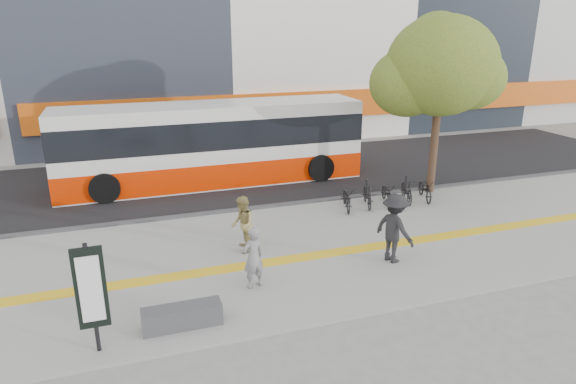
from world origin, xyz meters
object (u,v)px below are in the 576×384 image
object	(u,v)px
bus	(213,146)
pedestrian_dark	(394,228)
signboard	(91,290)
street_tree	(439,68)
pedestrian_tan	(243,224)
seated_woman	(253,257)
bench	(182,316)

from	to	relation	value
bus	pedestrian_dark	bearing A→B (deg)	-69.86
signboard	pedestrian_dark	distance (m)	7.35
street_tree	pedestrian_dark	distance (m)	7.25
pedestrian_tan	pedestrian_dark	xyz separation A→B (m)	(3.54, -1.82, 0.14)
street_tree	bus	world-z (taller)	street_tree
seated_woman	pedestrian_tan	xyz separation A→B (m)	(0.23, 1.98, 0.02)
bus	pedestrian_dark	xyz separation A→B (m)	(3.09, -8.42, -0.51)
bus	bench	bearing A→B (deg)	-104.37
bus	pedestrian_dark	world-z (taller)	bus
pedestrian_dark	pedestrian_tan	bearing A→B (deg)	43.90
street_tree	seated_woman	world-z (taller)	street_tree
signboard	street_tree	distance (m)	13.40
bus	pedestrian_dark	distance (m)	8.98
pedestrian_dark	seated_woman	bearing A→B (deg)	73.56
signboard	pedestrian_dark	xyz separation A→B (m)	(7.17, 1.59, -0.38)
bus	seated_woman	distance (m)	8.63
pedestrian_dark	bench	bearing A→B (deg)	84.06
pedestrian_tan	pedestrian_dark	bearing A→B (deg)	71.10
seated_woman	street_tree	bearing A→B (deg)	-166.12
bus	street_tree	bearing A→B (deg)	-26.76
bench	pedestrian_tan	world-z (taller)	pedestrian_tan
signboard	street_tree	bearing A→B (deg)	29.07
seated_woman	pedestrian_dark	distance (m)	3.78
bench	pedestrian_dark	world-z (taller)	pedestrian_dark
pedestrian_tan	seated_woman	bearing A→B (deg)	1.60
bus	seated_woman	bearing A→B (deg)	-94.56
street_tree	seated_woman	xyz separation A→B (m)	(-7.98, -4.90, -3.68)
signboard	bus	bearing A→B (deg)	67.79
pedestrian_tan	street_tree	bearing A→B (deg)	118.97
street_tree	bus	distance (m)	8.71
street_tree	bus	xyz separation A→B (m)	(-7.30, 3.68, -3.02)
pedestrian_dark	bus	bearing A→B (deg)	1.25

